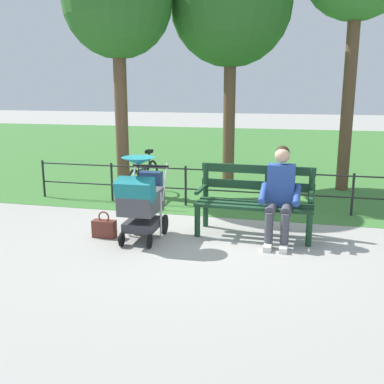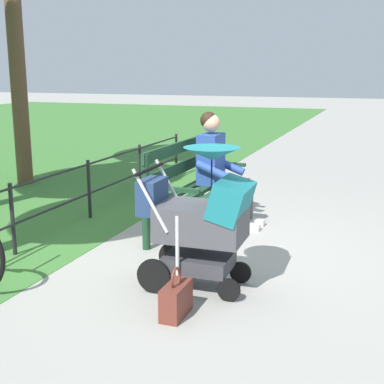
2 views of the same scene
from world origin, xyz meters
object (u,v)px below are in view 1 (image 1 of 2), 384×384
Objects in this scene: tree_near_bench at (118,5)px; bicycle at (143,180)px; person_on_bench at (280,192)px; handbag at (104,228)px; park_bench at (255,198)px; tree_behind_fence at (231,6)px; stroller at (141,198)px.

tree_near_bench is 3.17m from bicycle.
handbag is at bearing 9.90° from person_on_bench.
bicycle reaches higher than handbag.
person_on_bench reaches higher than park_bench.
tree_behind_fence reaches higher than person_on_bench.
tree_behind_fence is (-1.13, -3.69, 3.43)m from handbag.
handbag is at bearing 94.94° from bicycle.
handbag is at bearing 17.54° from park_bench.
tree_near_bench is at bearing -35.52° from bicycle.
person_on_bench is at bearing 110.29° from tree_behind_fence.
bicycle is at bearing -85.06° from handbag.
stroller is 4.05m from tree_near_bench.
stroller reaches higher than handbag.
tree_behind_fence is (0.87, -3.06, 3.03)m from park_bench.
park_bench is at bearing 145.05° from tree_near_bench.
person_on_bench is at bearing -167.00° from stroller.
tree_behind_fence reaches higher than stroller.
handbag is at bearing 72.93° from tree_behind_fence.
tree_behind_fence is (1.21, -3.28, 2.88)m from person_on_bench.
park_bench reaches higher than handbag.
person_on_bench is at bearing -170.10° from handbag.
park_bench is 2.67m from bicycle.
person_on_bench reaches higher than stroller.
tree_near_bench is at bearing 31.47° from tree_behind_fence.
stroller reaches higher than park_bench.
stroller is (1.45, 0.64, 0.07)m from park_bench.
person_on_bench is 0.28× the size of tree_near_bench.
stroller is at bearing 23.75° from park_bench.
tree_behind_fence is at bearing -74.16° from park_bench.
park_bench is 4.39m from tree_behind_fence.
handbag is 4.26m from tree_near_bench.
park_bench is 0.36× the size of tree_near_bench.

